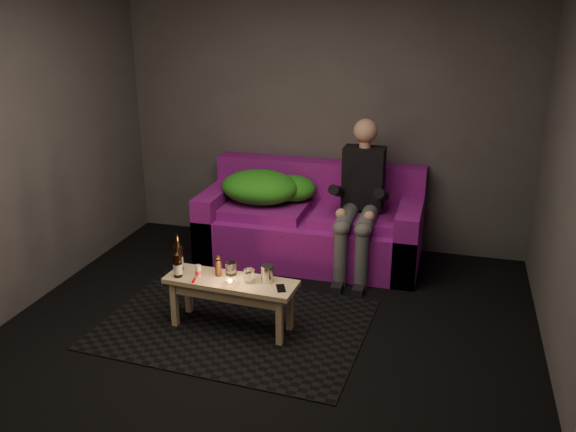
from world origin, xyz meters
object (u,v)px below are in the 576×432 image
object	(u,v)px
sofa	(312,225)
coffee_table	(231,288)
beer_bottle_b	(178,265)
steel_cup	(267,274)
person	(360,196)
beer_bottle_a	(178,257)

from	to	relation	value
sofa	coffee_table	world-z (taller)	sofa
beer_bottle_b	steel_cup	size ratio (longest dim) A/B	2.10
coffee_table	person	bearing A→B (deg)	60.79
steel_cup	coffee_table	bearing A→B (deg)	-170.55
sofa	beer_bottle_a	size ratio (longest dim) A/B	7.12
sofa	coffee_table	xyz separation A→B (m)	(-0.26, -1.50, 0.01)
beer_bottle_b	beer_bottle_a	bearing A→B (deg)	112.36
person	beer_bottle_a	bearing A→B (deg)	-133.01
person	beer_bottle_b	world-z (taller)	person
person	steel_cup	xyz separation A→B (m)	(-0.47, -1.28, -0.24)
coffee_table	beer_bottle_a	xyz separation A→B (m)	(-0.44, 0.06, 0.18)
sofa	person	world-z (taller)	person
person	beer_bottle_a	world-z (taller)	person
coffee_table	beer_bottle_a	size ratio (longest dim) A/B	3.49
sofa	beer_bottle_b	size ratio (longest dim) A/B	7.73
steel_cup	sofa	bearing A→B (deg)	90.30
sofa	person	xyz separation A→B (m)	(0.48, -0.17, 0.39)
steel_cup	beer_bottle_a	bearing A→B (deg)	179.14
beer_bottle_a	beer_bottle_b	world-z (taller)	beer_bottle_a
beer_bottle_b	person	bearing A→B (deg)	50.43
coffee_table	beer_bottle_b	bearing A→B (deg)	-172.35
beer_bottle_b	sofa	bearing A→B (deg)	66.85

